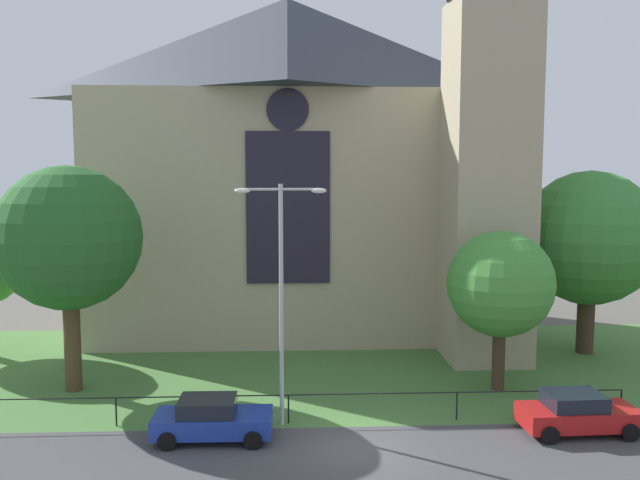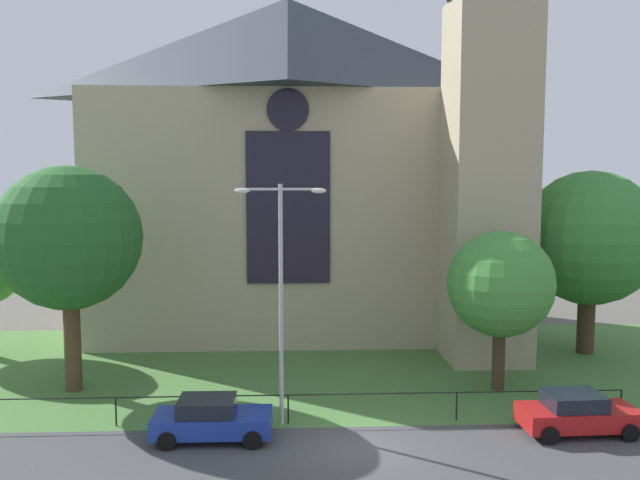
{
  "view_description": "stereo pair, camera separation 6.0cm",
  "coord_description": "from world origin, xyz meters",
  "px_view_note": "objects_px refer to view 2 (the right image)",
  "views": [
    {
      "loc": [
        -2.36,
        -21.5,
        9.41
      ],
      "look_at": [
        -0.97,
        8.0,
        6.47
      ],
      "focal_mm": 36.53,
      "sensor_mm": 36.0,
      "label": 1
    },
    {
      "loc": [
        -2.3,
        -21.5,
        9.41
      ],
      "look_at": [
        -0.97,
        8.0,
        6.47
      ],
      "focal_mm": 36.53,
      "sensor_mm": 36.0,
      "label": 2
    }
  ],
  "objects_px": {
    "church_building": "(301,161)",
    "parked_car_red": "(577,413)",
    "tree_right_near": "(501,284)",
    "streetlamp_near": "(281,275)",
    "tree_left_near": "(69,239)",
    "parked_car_blue": "(211,419)",
    "tree_right_far": "(589,238)"
  },
  "relations": [
    {
      "from": "church_building",
      "to": "tree_right_near",
      "type": "xyz_separation_m",
      "value": [
        8.46,
        -12.11,
        -5.59
      ]
    },
    {
      "from": "parked_car_red",
      "to": "parked_car_blue",
      "type": "bearing_deg",
      "value": 177.83
    },
    {
      "from": "church_building",
      "to": "tree_right_near",
      "type": "height_order",
      "value": "church_building"
    },
    {
      "from": "parked_car_red",
      "to": "tree_left_near",
      "type": "bearing_deg",
      "value": 161.99
    },
    {
      "from": "church_building",
      "to": "parked_car_red",
      "type": "relative_size",
      "value": 6.1
    },
    {
      "from": "tree_right_near",
      "to": "parked_car_red",
      "type": "xyz_separation_m",
      "value": [
        1.34,
        -4.97,
        -3.94
      ]
    },
    {
      "from": "church_building",
      "to": "parked_car_blue",
      "type": "height_order",
      "value": "church_building"
    },
    {
      "from": "tree_right_near",
      "to": "streetlamp_near",
      "type": "height_order",
      "value": "streetlamp_near"
    },
    {
      "from": "tree_left_near",
      "to": "streetlamp_near",
      "type": "height_order",
      "value": "tree_left_near"
    },
    {
      "from": "tree_right_near",
      "to": "tree_left_near",
      "type": "xyz_separation_m",
      "value": [
        -18.67,
        0.75,
        2.01
      ]
    },
    {
      "from": "tree_right_near",
      "to": "tree_right_far",
      "type": "distance_m",
      "value": 8.74
    },
    {
      "from": "tree_left_near",
      "to": "streetlamp_near",
      "type": "relative_size",
      "value": 1.08
    },
    {
      "from": "parked_car_red",
      "to": "tree_right_near",
      "type": "bearing_deg",
      "value": 103.02
    },
    {
      "from": "tree_right_near",
      "to": "parked_car_red",
      "type": "bearing_deg",
      "value": -74.92
    },
    {
      "from": "tree_right_far",
      "to": "tree_right_near",
      "type": "bearing_deg",
      "value": -139.08
    },
    {
      "from": "tree_right_far",
      "to": "church_building",
      "type": "bearing_deg",
      "value": 156.67
    },
    {
      "from": "church_building",
      "to": "parked_car_red",
      "type": "height_order",
      "value": "church_building"
    },
    {
      "from": "tree_right_near",
      "to": "parked_car_blue",
      "type": "distance_m",
      "value": 13.53
    },
    {
      "from": "tree_right_near",
      "to": "parked_car_blue",
      "type": "bearing_deg",
      "value": -157.57
    },
    {
      "from": "tree_right_near",
      "to": "parked_car_red",
      "type": "height_order",
      "value": "tree_right_near"
    },
    {
      "from": "church_building",
      "to": "tree_left_near",
      "type": "distance_m",
      "value": 15.68
    },
    {
      "from": "tree_left_near",
      "to": "parked_car_red",
      "type": "xyz_separation_m",
      "value": [
        20.01,
        -5.72,
        -5.95
      ]
    },
    {
      "from": "tree_right_far",
      "to": "streetlamp_near",
      "type": "height_order",
      "value": "tree_right_far"
    },
    {
      "from": "streetlamp_near",
      "to": "church_building",
      "type": "bearing_deg",
      "value": 86.29
    },
    {
      "from": "tree_left_near",
      "to": "tree_right_far",
      "type": "relative_size",
      "value": 1.02
    },
    {
      "from": "tree_right_far",
      "to": "streetlamp_near",
      "type": "distance_m",
      "value": 18.5
    },
    {
      "from": "church_building",
      "to": "streetlamp_near",
      "type": "bearing_deg",
      "value": -93.71
    },
    {
      "from": "tree_right_near",
      "to": "tree_left_near",
      "type": "height_order",
      "value": "tree_left_near"
    },
    {
      "from": "parked_car_blue",
      "to": "tree_right_near",
      "type": "bearing_deg",
      "value": 23.08
    },
    {
      "from": "tree_right_near",
      "to": "church_building",
      "type": "bearing_deg",
      "value": 124.95
    },
    {
      "from": "tree_right_far",
      "to": "streetlamp_near",
      "type": "bearing_deg",
      "value": -149.86
    },
    {
      "from": "tree_right_far",
      "to": "streetlamp_near",
      "type": "relative_size",
      "value": 1.06
    }
  ]
}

